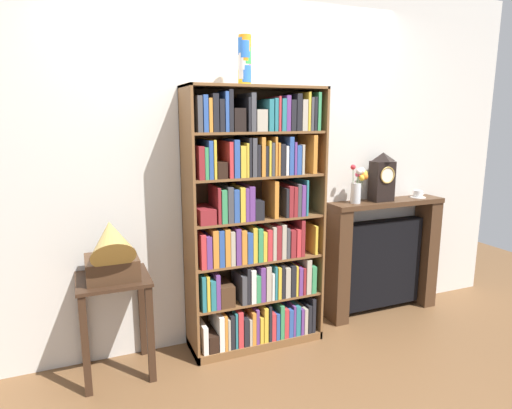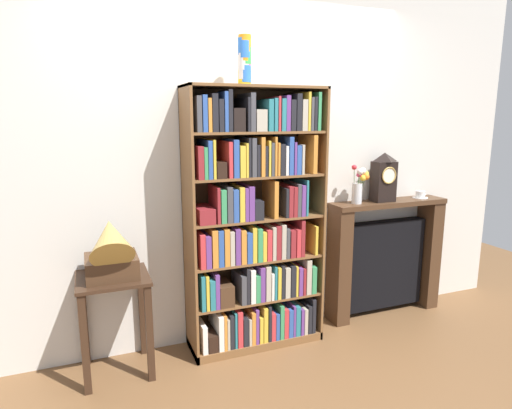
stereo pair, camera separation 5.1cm
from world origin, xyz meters
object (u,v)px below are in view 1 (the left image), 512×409
at_px(side_table_left, 115,306).
at_px(fireplace_mantel, 382,257).
at_px(teacup_with_saucer, 418,194).
at_px(gramophone, 112,251).
at_px(bookshelf, 254,229).
at_px(cup_stack, 245,60).
at_px(flower_vase, 358,185).
at_px(mantel_clock, 382,177).

height_order(side_table_left, fireplace_mantel, fireplace_mantel).
distance_m(fireplace_mantel, teacup_with_saucer, 0.62).
bearing_deg(gramophone, fireplace_mantel, 4.53).
bearing_deg(gramophone, teacup_with_saucer, 3.54).
bearing_deg(teacup_with_saucer, bookshelf, -177.33).
relative_size(cup_stack, side_table_left, 0.48).
height_order(gramophone, fireplace_mantel, gramophone).
bearing_deg(fireplace_mantel, gramophone, -175.47).
height_order(side_table_left, teacup_with_saucer, teacup_with_saucer).
relative_size(cup_stack, flower_vase, 1.01).
bearing_deg(side_table_left, bookshelf, 1.51).
relative_size(side_table_left, flower_vase, 2.12).
bearing_deg(cup_stack, mantel_clock, 3.44).
height_order(gramophone, flower_vase, flower_vase).
relative_size(fireplace_mantel, flower_vase, 3.29).
xyz_separation_m(mantel_clock, flower_vase, (-0.24, -0.01, -0.05)).
bearing_deg(fireplace_mantel, teacup_with_saucer, -3.21).
height_order(gramophone, teacup_with_saucer, gramophone).
relative_size(cup_stack, mantel_clock, 0.80).
xyz_separation_m(side_table_left, teacup_with_saucer, (2.54, 0.10, 0.54)).
bearing_deg(side_table_left, teacup_with_saucer, 2.22).
xyz_separation_m(fireplace_mantel, mantel_clock, (-0.07, -0.02, 0.70)).
relative_size(side_table_left, fireplace_mantel, 0.65).
height_order(bookshelf, teacup_with_saucer, bookshelf).
bearing_deg(bookshelf, cup_stack, -176.84).
height_order(gramophone, mantel_clock, mantel_clock).
bearing_deg(gramophone, flower_vase, 4.42).
relative_size(cup_stack, teacup_with_saucer, 2.44).
bearing_deg(gramophone, bookshelf, 4.91).
bearing_deg(teacup_with_saucer, gramophone, -176.46).
distance_m(flower_vase, teacup_with_saucer, 0.64).
bearing_deg(gramophone, side_table_left, 90.00).
xyz_separation_m(bookshelf, flower_vase, (0.93, 0.06, 0.26)).
height_order(fireplace_mantel, mantel_clock, mantel_clock).
height_order(bookshelf, side_table_left, bookshelf).
xyz_separation_m(fireplace_mantel, flower_vase, (-0.31, -0.03, 0.65)).
distance_m(cup_stack, flower_vase, 1.34).
height_order(flower_vase, teacup_with_saucer, flower_vase).
xyz_separation_m(cup_stack, fireplace_mantel, (1.30, 0.09, -1.55)).
bearing_deg(flower_vase, side_table_left, -177.33).
distance_m(side_table_left, mantel_clock, 2.27).
bearing_deg(side_table_left, flower_vase, 2.67).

